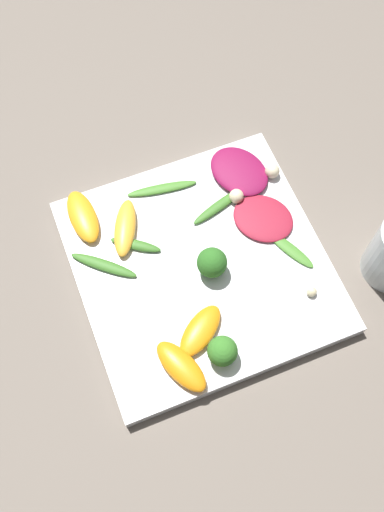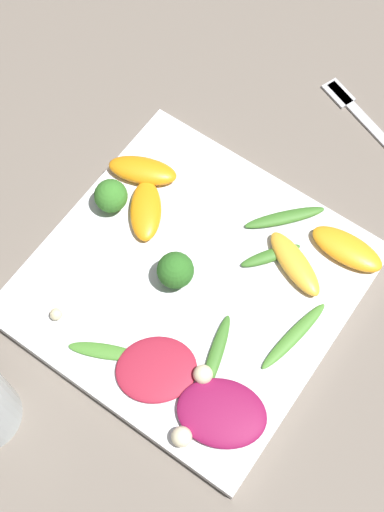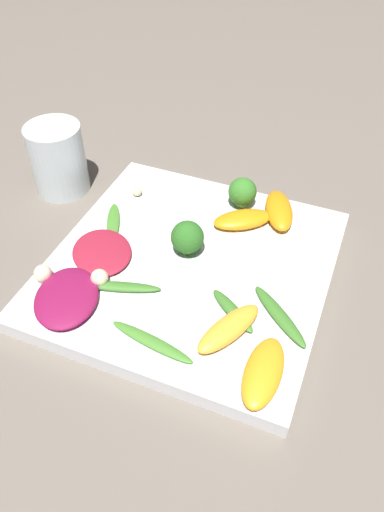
% 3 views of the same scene
% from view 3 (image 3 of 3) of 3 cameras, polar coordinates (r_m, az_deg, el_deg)
% --- Properties ---
extents(ground_plane, '(2.40, 2.40, 0.00)m').
position_cam_3_polar(ground_plane, '(0.56, -0.20, -2.02)').
color(ground_plane, '#6B6056').
extents(plate, '(0.29, 0.29, 0.02)m').
position_cam_3_polar(plate, '(0.55, -0.21, -1.35)').
color(plate, white).
rests_on(plate, ground_plane).
extents(drinking_glass, '(0.07, 0.07, 0.09)m').
position_cam_3_polar(drinking_glass, '(0.67, -15.06, 10.66)').
color(drinking_glass, silver).
rests_on(drinking_glass, ground_plane).
extents(radicchio_leaf_0, '(0.10, 0.09, 0.01)m').
position_cam_3_polar(radicchio_leaf_0, '(0.52, -14.15, -4.61)').
color(radicchio_leaf_0, maroon).
rests_on(radicchio_leaf_0, plate).
extents(radicchio_leaf_1, '(0.10, 0.10, 0.01)m').
position_cam_3_polar(radicchio_leaf_1, '(0.56, -10.26, 0.46)').
color(radicchio_leaf_1, maroon).
rests_on(radicchio_leaf_1, plate).
extents(orange_segment_0, '(0.08, 0.06, 0.02)m').
position_cam_3_polar(orange_segment_0, '(0.48, 4.22, -8.25)').
color(orange_segment_0, '#FCAD33').
rests_on(orange_segment_0, plate).
extents(orange_segment_1, '(0.08, 0.06, 0.02)m').
position_cam_3_polar(orange_segment_1, '(0.60, 9.92, 5.17)').
color(orange_segment_1, orange).
rests_on(orange_segment_1, plate).
extents(orange_segment_2, '(0.07, 0.08, 0.02)m').
position_cam_3_polar(orange_segment_2, '(0.59, 5.79, 4.18)').
color(orange_segment_2, orange).
rests_on(orange_segment_2, plate).
extents(orange_segment_3, '(0.08, 0.04, 0.02)m').
position_cam_3_polar(orange_segment_3, '(0.45, 8.15, -13.03)').
color(orange_segment_3, orange).
rests_on(orange_segment_3, plate).
extents(broccoli_floret_0, '(0.03, 0.03, 0.04)m').
position_cam_3_polar(broccoli_floret_0, '(0.61, 5.78, 7.27)').
color(broccoli_floret_0, '#84AD5B').
rests_on(broccoli_floret_0, plate).
extents(broccoli_floret_1, '(0.04, 0.04, 0.04)m').
position_cam_3_polar(broccoli_floret_1, '(0.54, -0.53, 2.13)').
color(broccoli_floret_1, '#7A9E51').
rests_on(broccoli_floret_1, plate).
extents(arugula_sprig_0, '(0.07, 0.07, 0.01)m').
position_cam_3_polar(arugula_sprig_0, '(0.50, 9.98, -6.72)').
color(arugula_sprig_0, '#3D7528').
rests_on(arugula_sprig_0, plate).
extents(arugula_sprig_1, '(0.05, 0.06, 0.01)m').
position_cam_3_polar(arugula_sprig_1, '(0.49, 4.65, -6.22)').
color(arugula_sprig_1, '#3D7528').
rests_on(arugula_sprig_1, plate).
extents(arugula_sprig_2, '(0.03, 0.09, 0.01)m').
position_cam_3_polar(arugula_sprig_2, '(0.47, -4.63, -9.74)').
color(arugula_sprig_2, '#47842D').
rests_on(arugula_sprig_2, plate).
extents(arugula_sprig_3, '(0.07, 0.04, 0.00)m').
position_cam_3_polar(arugula_sprig_3, '(0.60, -8.99, 3.84)').
color(arugula_sprig_3, '#47842D').
rests_on(arugula_sprig_3, plate).
extents(arugula_sprig_4, '(0.04, 0.08, 0.01)m').
position_cam_3_polar(arugula_sprig_4, '(0.52, -8.16, -3.50)').
color(arugula_sprig_4, '#3D7528').
rests_on(arugula_sprig_4, plate).
extents(macadamia_nut_0, '(0.02, 0.02, 0.02)m').
position_cam_3_polar(macadamia_nut_0, '(0.52, -10.53, -2.45)').
color(macadamia_nut_0, beige).
rests_on(macadamia_nut_0, plate).
extents(macadamia_nut_1, '(0.01, 0.01, 0.01)m').
position_cam_3_polar(macadamia_nut_1, '(0.63, -6.31, 7.34)').
color(macadamia_nut_1, beige).
rests_on(macadamia_nut_1, plate).
extents(macadamia_nut_2, '(0.02, 0.02, 0.02)m').
position_cam_3_polar(macadamia_nut_2, '(0.54, -16.67, -1.92)').
color(macadamia_nut_2, beige).
rests_on(macadamia_nut_2, plate).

